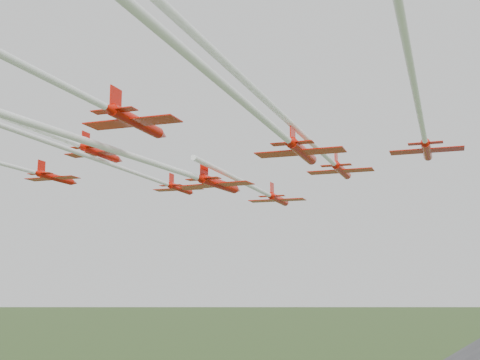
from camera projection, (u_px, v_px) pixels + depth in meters
The scene contains 7 objects.
jet_lead at pixel (265, 193), 97.27m from camera, with size 11.72×44.04×2.93m.
jet_row2_left at pixel (137, 173), 83.12m from camera, with size 13.05×55.55×2.38m.
jet_row2_right at pixel (312, 143), 68.41m from camera, with size 14.02×67.04×2.73m.
jet_row3_mid at pixel (164, 166), 66.16m from camera, with size 9.88×57.80×2.92m.
jet_row3_right at pixel (418, 105), 53.18m from camera, with size 14.87×68.42×2.52m.
jet_row4_left at pixel (46, 133), 64.41m from camera, with size 11.55×46.75×2.40m.
jet_row4_right at pixel (280, 133), 55.58m from camera, with size 11.10×44.06×2.81m.
Camera 1 is at (43.69, -76.15, 39.76)m, focal length 45.00 mm.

